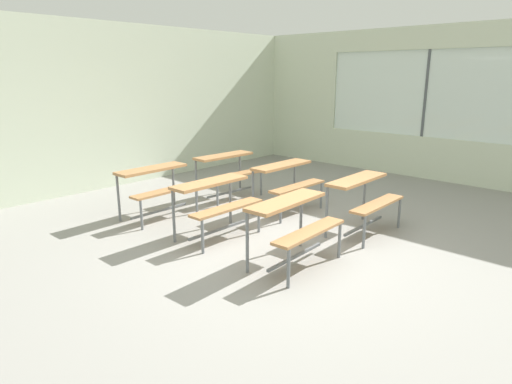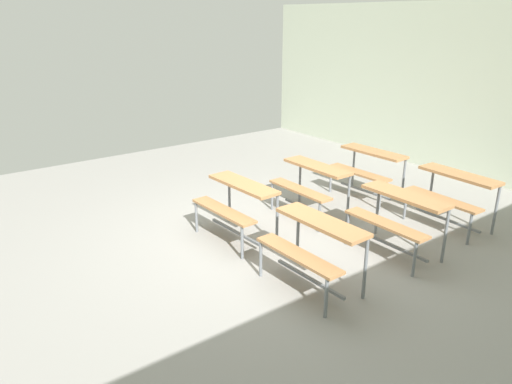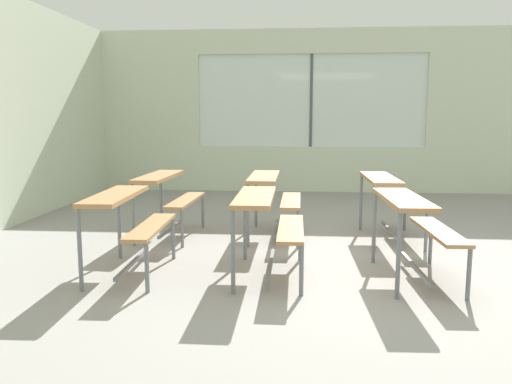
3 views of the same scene
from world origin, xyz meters
name	(u,v)px [view 2 (image 2 of 3)]	position (x,y,z in m)	size (l,w,h in m)	color
ground	(264,240)	(0.00, 0.00, -0.03)	(10.00, 9.00, 0.05)	gray
wall_back	(470,92)	(0.00, 4.50, 1.50)	(10.00, 0.12, 3.00)	beige
desk_bench_r0c0	(237,198)	(-0.22, -0.28, 0.56)	(1.12, 0.63, 0.74)	#A87547
desk_bench_r0c1	(313,238)	(1.24, -0.32, 0.56)	(1.11, 0.61, 0.74)	#A87547
desk_bench_r1c0	(311,179)	(-0.22, 1.01, 0.56)	(1.10, 0.60, 0.74)	#A87547
desk_bench_r1c1	(398,210)	(1.27, 1.03, 0.56)	(1.11, 0.60, 0.74)	#A87547
desk_bench_r2c0	(368,163)	(-0.25, 2.27, 0.56)	(1.11, 0.62, 0.74)	#A87547
desk_bench_r2c1	(453,188)	(1.21, 2.27, 0.56)	(1.13, 0.64, 0.74)	#A87547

